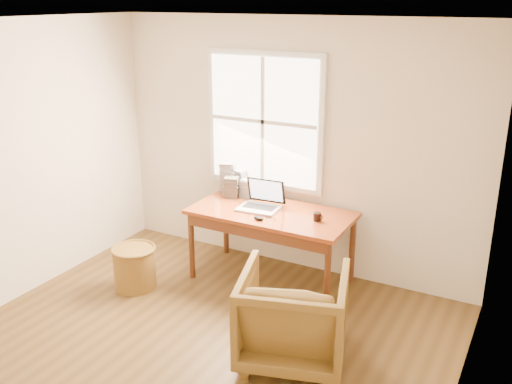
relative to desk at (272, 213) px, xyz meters
The scene contains 11 objects.
room_shell 1.74m from the desk, 90.77° to the right, with size 4.04×4.54×2.64m.
desk is the anchor object (origin of this frame).
armchair 1.39m from the desk, 55.93° to the right, with size 0.82×0.84×0.77m, color brown.
wicker_stool 1.47m from the desk, 145.18° to the right, with size 0.41×0.41×0.41m, color olive.
laptop 0.23m from the desk, 168.42° to the right, with size 0.43×0.45×0.32m, color silver, non-canonical shape.
mouse 0.27m from the desk, 90.85° to the right, with size 0.11×0.06×0.04m, color black.
coffee_mug 0.50m from the desk, ahead, with size 0.07×0.07×0.08m, color black.
cd_stack_a 0.67m from the desk, 148.36° to the left, with size 0.13×0.12×0.26m, color silver.
cd_stack_b 0.60m from the desk, 162.83° to the left, with size 0.14×0.12×0.22m, color #242429.
cd_stack_c 0.75m from the desk, 157.54° to the left, with size 0.15×0.13×0.34m, color #ACAAB8.
cd_stack_d 0.49m from the desk, 146.97° to the left, with size 0.16×0.14×0.20m, color #B5BAC1.
Camera 1 is at (2.35, -2.92, 2.77)m, focal length 40.00 mm.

